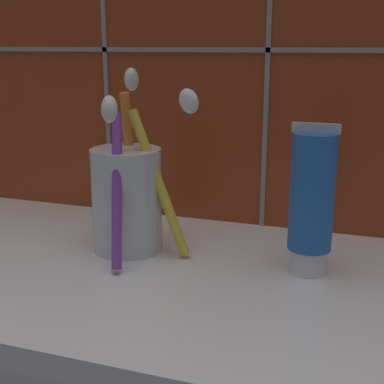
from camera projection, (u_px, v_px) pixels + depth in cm
name	position (u px, v px, depth cm)	size (l,w,h in cm)	color
sink_counter	(207.00, 285.00, 46.28)	(73.12, 29.79, 2.00)	white
toothbrush_cup	(128.00, 196.00, 50.44)	(10.99, 11.68, 17.12)	silver
toothpaste_tube	(312.00, 201.00, 44.95)	(3.93, 3.74, 13.02)	white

